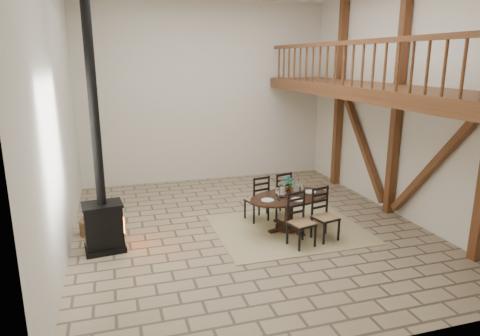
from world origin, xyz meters
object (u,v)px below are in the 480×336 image
object	(u,v)px
dining_table	(289,210)
wood_stove	(101,193)
log_basket	(92,226)
log_stack	(95,242)

from	to	relation	value
dining_table	wood_stove	size ratio (longest dim) A/B	0.43
wood_stove	log_basket	world-z (taller)	wood_stove
wood_stove	log_stack	size ratio (longest dim) A/B	13.62
dining_table	log_stack	world-z (taller)	dining_table
dining_table	log_basket	world-z (taller)	dining_table
wood_stove	log_stack	bearing A→B (deg)	133.97
log_stack	wood_stove	bearing A→B (deg)	-39.86
dining_table	log_stack	bearing A→B (deg)	163.24
dining_table	wood_stove	xyz separation A→B (m)	(-3.64, 0.06, 0.69)
dining_table	log_stack	xyz separation A→B (m)	(-3.83, 0.22, -0.30)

